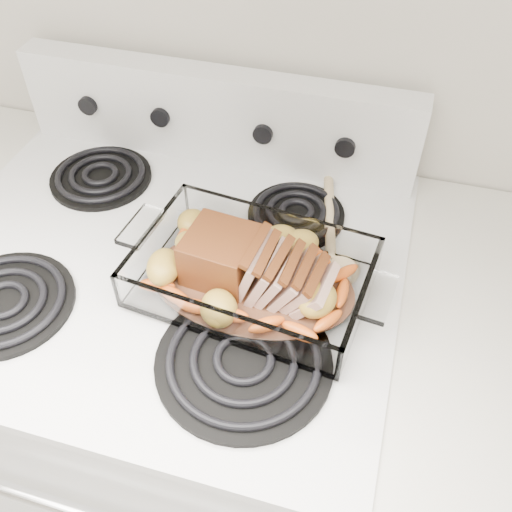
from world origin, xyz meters
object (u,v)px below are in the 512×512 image
(electric_range, at_px, (186,398))
(counter_right, at_px, (496,483))
(baking_dish, at_px, (252,279))
(pork_roast, at_px, (244,264))

(electric_range, xyz_separation_m, counter_right, (0.66, -0.00, -0.02))
(counter_right, height_order, baking_dish, baking_dish)
(electric_range, relative_size, pork_roast, 4.93)
(baking_dish, bearing_deg, electric_range, 176.41)
(electric_range, xyz_separation_m, baking_dish, (0.16, -0.03, 0.48))
(baking_dish, relative_size, pork_roast, 1.52)
(counter_right, xyz_separation_m, pork_roast, (-0.52, -0.03, 0.52))
(pork_roast, bearing_deg, counter_right, 2.58)
(counter_right, xyz_separation_m, baking_dish, (-0.50, -0.03, 0.50))
(baking_dish, bearing_deg, counter_right, 9.39)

